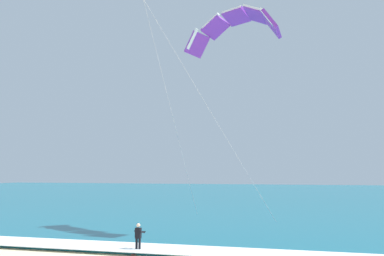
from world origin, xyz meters
TOP-DOWN VIEW (x-y plane):
  - sea at (0.00, 72.76)m, footprint 200.00×120.00m
  - surf_foam at (0.00, 13.76)m, footprint 200.00×2.89m
  - surfboard at (1.78, 13.27)m, footprint 0.64×1.45m
  - kitesurfer at (1.78, 13.29)m, footprint 0.57×0.57m
  - kite_primary at (6.20, 21.94)m, footprint 8.30×10.58m

SIDE VIEW (x-z plane):
  - surfboard at x=1.78m, z-range -0.02..0.07m
  - sea at x=0.00m, z-range 0.00..0.20m
  - surf_foam at x=0.00m, z-range 0.20..0.24m
  - kitesurfer at x=1.78m, z-range 0.10..1.79m
  - kite_primary at x=6.20m, z-range 8.10..24.62m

